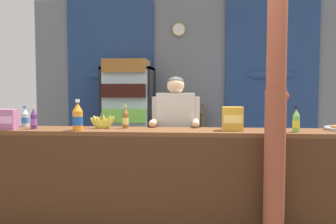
# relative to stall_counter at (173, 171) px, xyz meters

# --- Properties ---
(ground_plane) EXTENTS (7.77, 7.77, 0.00)m
(ground_plane) POSITION_rel_stall_counter_xyz_m (0.05, 0.79, -0.60)
(ground_plane) COLOR #665B51
(back_wall_curtained) EXTENTS (5.18, 0.22, 2.88)m
(back_wall_curtained) POSITION_rel_stall_counter_xyz_m (0.06, 2.64, 0.88)
(back_wall_curtained) COLOR slate
(back_wall_curtained) RESTS_ON ground
(stall_counter) EXTENTS (3.54, 0.48, 0.98)m
(stall_counter) POSITION_rel_stall_counter_xyz_m (0.00, 0.00, 0.00)
(stall_counter) COLOR brown
(stall_counter) RESTS_ON ground
(timber_post) EXTENTS (0.20, 0.18, 2.76)m
(timber_post) POSITION_rel_stall_counter_xyz_m (0.90, -0.28, 0.73)
(timber_post) COLOR brown
(timber_post) RESTS_ON ground
(drink_fridge) EXTENTS (0.76, 0.74, 1.82)m
(drink_fridge) POSITION_rel_stall_counter_xyz_m (-0.84, 2.09, 0.41)
(drink_fridge) COLOR black
(drink_fridge) RESTS_ON ground
(bottle_shelf_rack) EXTENTS (0.48, 0.28, 1.14)m
(bottle_shelf_rack) POSITION_rel_stall_counter_xyz_m (0.10, 2.34, -0.00)
(bottle_shelf_rack) COLOR brown
(bottle_shelf_rack) RESTS_ON ground
(plastic_lawn_chair) EXTENTS (0.62, 0.62, 0.86)m
(plastic_lawn_chair) POSITION_rel_stall_counter_xyz_m (0.97, 1.55, -0.11)
(plastic_lawn_chair) COLOR #3884D6
(plastic_lawn_chair) RESTS_ON ground
(shopkeeper) EXTENTS (0.53, 0.42, 1.52)m
(shopkeeper) POSITION_rel_stall_counter_xyz_m (-0.01, 0.56, 0.36)
(shopkeeper) COLOR #28282D
(shopkeeper) RESTS_ON ground
(soda_bottle_orange_soda) EXTENTS (0.10, 0.10, 0.30)m
(soda_bottle_orange_soda) POSITION_rel_stall_counter_xyz_m (-0.92, -0.03, 0.51)
(soda_bottle_orange_soda) COLOR orange
(soda_bottle_orange_soda) RESTS_ON stall_counter
(soda_bottle_water) EXTENTS (0.08, 0.08, 0.22)m
(soda_bottle_water) POSITION_rel_stall_counter_xyz_m (-1.59, 0.27, 0.48)
(soda_bottle_water) COLOR silver
(soda_bottle_water) RESTS_ON stall_counter
(soda_bottle_lime_soda) EXTENTS (0.06, 0.06, 0.24)m
(soda_bottle_lime_soda) POSITION_rel_stall_counter_xyz_m (1.15, 0.00, 0.49)
(soda_bottle_lime_soda) COLOR #75C64C
(soda_bottle_lime_soda) RESTS_ON stall_counter
(soda_bottle_grape_soda) EXTENTS (0.06, 0.06, 0.23)m
(soda_bottle_grape_soda) POSITION_rel_stall_counter_xyz_m (-1.40, 0.06, 0.48)
(soda_bottle_grape_soda) COLOR #56286B
(soda_bottle_grape_soda) RESTS_ON stall_counter
(soda_bottle_iced_tea) EXTENTS (0.06, 0.06, 0.24)m
(soda_bottle_iced_tea) POSITION_rel_stall_counter_xyz_m (-0.50, 0.20, 0.49)
(soda_bottle_iced_tea) COLOR brown
(soda_bottle_iced_tea) RESTS_ON stall_counter
(snack_box_choco_powder) EXTENTS (0.20, 0.14, 0.23)m
(snack_box_choco_powder) POSITION_rel_stall_counter_xyz_m (0.57, 0.09, 0.50)
(snack_box_choco_powder) COLOR gold
(snack_box_choco_powder) RESTS_ON stall_counter
(snack_box_wafer) EXTENTS (0.20, 0.13, 0.20)m
(snack_box_wafer) POSITION_rel_stall_counter_xyz_m (-1.65, -0.01, 0.49)
(snack_box_wafer) COLOR #B76699
(snack_box_wafer) RESTS_ON stall_counter
(banana_bunch) EXTENTS (0.28, 0.05, 0.16)m
(banana_bunch) POSITION_rel_stall_counter_xyz_m (-0.73, 0.15, 0.45)
(banana_bunch) COLOR #DBCC42
(banana_bunch) RESTS_ON stall_counter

